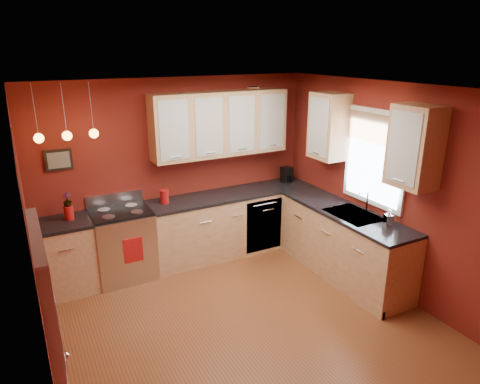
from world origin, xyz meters
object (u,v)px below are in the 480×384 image
red_canister (165,197)px  coffee_maker (287,175)px  soap_pump (389,217)px  gas_range (123,244)px  sink (353,216)px

red_canister → coffee_maker: coffee_maker is taller
soap_pump → red_canister: bearing=136.5°
gas_range → soap_pump: 3.42m
gas_range → coffee_maker: coffee_maker is taller
sink → soap_pump: sink is taller
gas_range → soap_pump: size_ratio=5.40×
sink → gas_range: bearing=150.2°
red_canister → coffee_maker: (2.04, 0.05, 0.01)m
sink → coffee_maker: size_ratio=2.94×
soap_pump → coffee_maker: bearing=92.0°
sink → coffee_maker: sink is taller
sink → coffee_maker: 1.59m
coffee_maker → soap_pump: 2.06m
gas_range → coffee_maker: 2.72m
gas_range → sink: 3.05m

